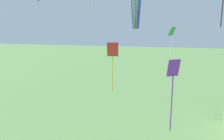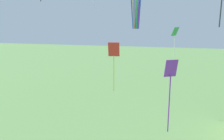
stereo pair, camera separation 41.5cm
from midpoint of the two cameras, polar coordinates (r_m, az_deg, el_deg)
The scene contains 3 objects.
kite_red_diamond at distance 15.88m, azimuth 1.16°, elevation 3.05°, with size 0.75×0.46×3.24m.
kite_green_diamond at distance 21.28m, azimuth 14.67°, elevation 6.43°, with size 0.66×0.67×3.57m.
kite_purple_streamer at distance 10.29m, azimuth 14.28°, elevation -3.26°, with size 0.54×0.38×3.07m.
Camera 2 is at (2.65, -3.37, 8.46)m, focal length 40.00 mm.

